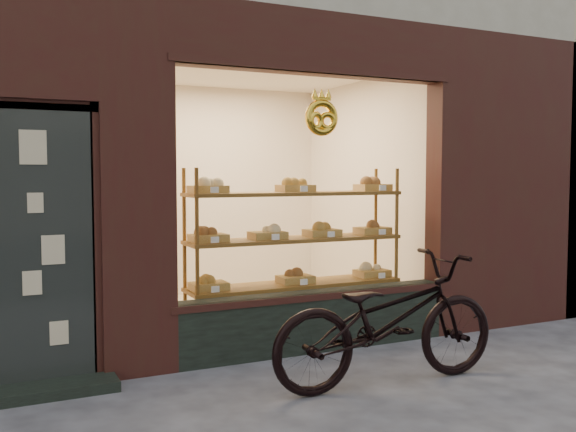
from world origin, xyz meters
TOP-DOWN VIEW (x-y plane):
  - display_shelf at (0.45, 2.55)m, footprint 2.20×0.45m
  - bicycle at (0.48, 1.01)m, footprint 1.97×0.76m

SIDE VIEW (x-z plane):
  - bicycle at x=0.48m, z-range 0.00..1.02m
  - display_shelf at x=0.45m, z-range 0.00..1.70m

